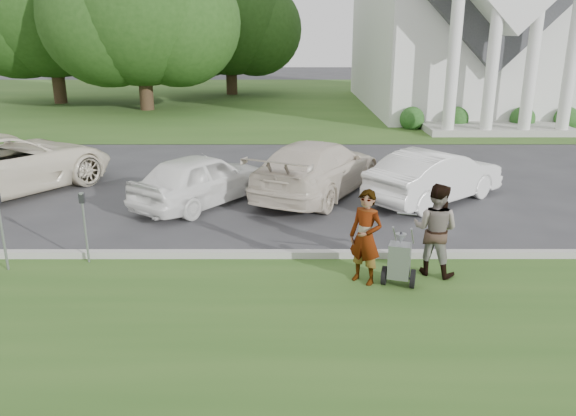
{
  "coord_description": "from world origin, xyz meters",
  "views": [
    {
      "loc": [
        -0.13,
        -9.67,
        4.28
      ],
      "look_at": [
        -0.13,
        0.0,
        1.21
      ],
      "focal_mm": 35.0,
      "sensor_mm": 36.0,
      "label": 1
    }
  ],
  "objects_px": {
    "tree_left": "(140,14)",
    "tree_far": "(49,5)",
    "person_left": "(366,238)",
    "parking_meter_far": "(1,222)",
    "car_b": "(201,179)",
    "person_right": "(435,230)",
    "parking_meter_near": "(84,219)",
    "car_c": "(318,168)",
    "car_a": "(2,164)",
    "striping_cart": "(399,262)",
    "car_d": "(435,176)",
    "tree_back": "(230,23)"
  },
  "relations": [
    {
      "from": "car_c",
      "to": "tree_far",
      "type": "bearing_deg",
      "value": -26.67
    },
    {
      "from": "tree_left",
      "to": "tree_far",
      "type": "distance_m",
      "value": 6.73
    },
    {
      "from": "car_b",
      "to": "car_d",
      "type": "distance_m",
      "value": 6.02
    },
    {
      "from": "tree_left",
      "to": "parking_meter_near",
      "type": "height_order",
      "value": "tree_left"
    },
    {
      "from": "tree_left",
      "to": "parking_meter_near",
      "type": "bearing_deg",
      "value": -79.42
    },
    {
      "from": "tree_back",
      "to": "parking_meter_near",
      "type": "xyz_separation_m",
      "value": [
        0.05,
        -29.66,
        -3.84
      ]
    },
    {
      "from": "tree_left",
      "to": "tree_far",
      "type": "height_order",
      "value": "tree_far"
    },
    {
      "from": "person_left",
      "to": "car_a",
      "type": "relative_size",
      "value": 0.28
    },
    {
      "from": "parking_meter_near",
      "to": "car_a",
      "type": "bearing_deg",
      "value": 129.04
    },
    {
      "from": "tree_far",
      "to": "car_d",
      "type": "relative_size",
      "value": 2.83
    },
    {
      "from": "tree_back",
      "to": "person_right",
      "type": "bearing_deg",
      "value": -77.79
    },
    {
      "from": "parking_meter_near",
      "to": "car_c",
      "type": "xyz_separation_m",
      "value": [
        4.64,
        4.7,
        -0.15
      ]
    },
    {
      "from": "tree_far",
      "to": "parking_meter_far",
      "type": "bearing_deg",
      "value": -70.91
    },
    {
      "from": "parking_meter_far",
      "to": "car_b",
      "type": "xyz_separation_m",
      "value": [
        3.03,
        4.16,
        -0.28
      ]
    },
    {
      "from": "parking_meter_near",
      "to": "tree_back",
      "type": "bearing_deg",
      "value": 90.09
    },
    {
      "from": "tree_far",
      "to": "car_d",
      "type": "distance_m",
      "value": 27.62
    },
    {
      "from": "person_right",
      "to": "car_b",
      "type": "distance_m",
      "value": 6.49
    },
    {
      "from": "car_b",
      "to": "person_right",
      "type": "bearing_deg",
      "value": 174.18
    },
    {
      "from": "person_right",
      "to": "parking_meter_near",
      "type": "xyz_separation_m",
      "value": [
        -6.49,
        0.53,
        0.03
      ]
    },
    {
      "from": "striping_cart",
      "to": "parking_meter_near",
      "type": "relative_size",
      "value": 0.86
    },
    {
      "from": "person_right",
      "to": "striping_cart",
      "type": "bearing_deg",
      "value": 65.51
    },
    {
      "from": "parking_meter_near",
      "to": "car_a",
      "type": "distance_m",
      "value": 6.18
    },
    {
      "from": "striping_cart",
      "to": "parking_meter_far",
      "type": "relative_size",
      "value": 0.8
    },
    {
      "from": "car_d",
      "to": "tree_back",
      "type": "bearing_deg",
      "value": -22.33
    },
    {
      "from": "tree_far",
      "to": "car_c",
      "type": "xyz_separation_m",
      "value": [
        14.69,
        -19.96,
        -4.96
      ]
    },
    {
      "from": "tree_left",
      "to": "car_d",
      "type": "xyz_separation_m",
      "value": [
        11.7,
        -17.59,
        -4.43
      ]
    },
    {
      "from": "person_left",
      "to": "person_right",
      "type": "distance_m",
      "value": 1.35
    },
    {
      "from": "person_right",
      "to": "parking_meter_near",
      "type": "height_order",
      "value": "person_right"
    },
    {
      "from": "person_right",
      "to": "car_c",
      "type": "xyz_separation_m",
      "value": [
        -1.84,
        5.23,
        -0.12
      ]
    },
    {
      "from": "car_b",
      "to": "tree_back",
      "type": "bearing_deg",
      "value": -50.35
    },
    {
      "from": "tree_far",
      "to": "parking_meter_far",
      "type": "xyz_separation_m",
      "value": [
        8.66,
        -25.03,
        -4.74
      ]
    },
    {
      "from": "parking_meter_near",
      "to": "parking_meter_far",
      "type": "bearing_deg",
      "value": -165.13
    },
    {
      "from": "parking_meter_far",
      "to": "striping_cart",
      "type": "bearing_deg",
      "value": -5.27
    },
    {
      "from": "striping_cart",
      "to": "parking_meter_far",
      "type": "height_order",
      "value": "parking_meter_far"
    },
    {
      "from": "parking_meter_near",
      "to": "person_right",
      "type": "bearing_deg",
      "value": -4.65
    },
    {
      "from": "tree_back",
      "to": "striping_cart",
      "type": "height_order",
      "value": "tree_back"
    },
    {
      "from": "car_a",
      "to": "person_right",
      "type": "bearing_deg",
      "value": -173.62
    },
    {
      "from": "parking_meter_far",
      "to": "car_a",
      "type": "bearing_deg",
      "value": 115.9
    },
    {
      "from": "car_a",
      "to": "tree_far",
      "type": "bearing_deg",
      "value": -39.23
    },
    {
      "from": "person_right",
      "to": "car_a",
      "type": "xyz_separation_m",
      "value": [
        -10.38,
        5.33,
        -0.02
      ]
    },
    {
      "from": "tree_left",
      "to": "parking_meter_far",
      "type": "bearing_deg",
      "value": -83.11
    },
    {
      "from": "car_d",
      "to": "car_b",
      "type": "bearing_deg",
      "value": 53.54
    },
    {
      "from": "parking_meter_near",
      "to": "car_c",
      "type": "relative_size",
      "value": 0.28
    },
    {
      "from": "tree_back",
      "to": "car_d",
      "type": "relative_size",
      "value": 2.34
    },
    {
      "from": "person_left",
      "to": "parking_meter_far",
      "type": "xyz_separation_m",
      "value": [
        -6.57,
        0.52,
        0.11
      ]
    },
    {
      "from": "person_right",
      "to": "car_d",
      "type": "relative_size",
      "value": 0.41
    },
    {
      "from": "car_c",
      "to": "parking_meter_far",
      "type": "bearing_deg",
      "value": 67.04
    },
    {
      "from": "tree_left",
      "to": "parking_meter_far",
      "type": "height_order",
      "value": "tree_left"
    },
    {
      "from": "person_left",
      "to": "parking_meter_far",
      "type": "distance_m",
      "value": 6.59
    },
    {
      "from": "tree_left",
      "to": "parking_meter_far",
      "type": "relative_size",
      "value": 7.01
    }
  ]
}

